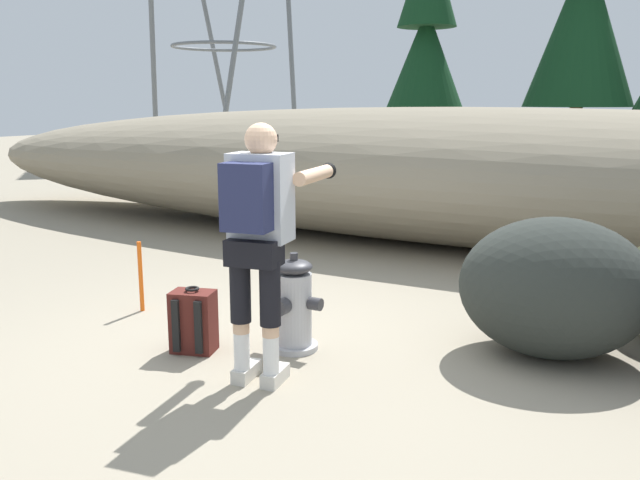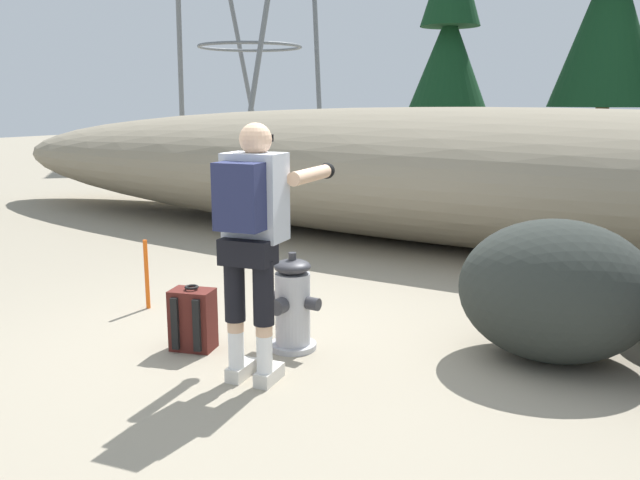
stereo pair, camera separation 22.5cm
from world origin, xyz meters
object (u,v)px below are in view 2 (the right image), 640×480
(boulder_mid, at_px, (555,291))
(spare_backpack, at_px, (193,320))
(utility_worker, at_px, (255,221))
(fire_hydrant, at_px, (292,306))
(survey_stake, at_px, (147,274))

(boulder_mid, bearing_deg, spare_backpack, -153.87)
(spare_backpack, distance_m, boulder_mid, 2.52)
(utility_worker, relative_size, spare_backpack, 3.45)
(fire_hydrant, relative_size, survey_stake, 1.18)
(fire_hydrant, height_order, utility_worker, utility_worker)
(boulder_mid, bearing_deg, utility_worker, -140.36)
(fire_hydrant, distance_m, spare_backpack, 0.72)
(utility_worker, xyz_separation_m, boulder_mid, (1.56, 1.29, -0.54))
(spare_backpack, bearing_deg, survey_stake, 45.35)
(boulder_mid, bearing_deg, fire_hydrant, -155.55)
(fire_hydrant, bearing_deg, spare_backpack, -149.60)
(utility_worker, distance_m, boulder_mid, 2.09)
(fire_hydrant, relative_size, utility_worker, 0.44)
(fire_hydrant, distance_m, boulder_mid, 1.81)
(fire_hydrant, xyz_separation_m, spare_backpack, (-0.61, -0.36, -0.11))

